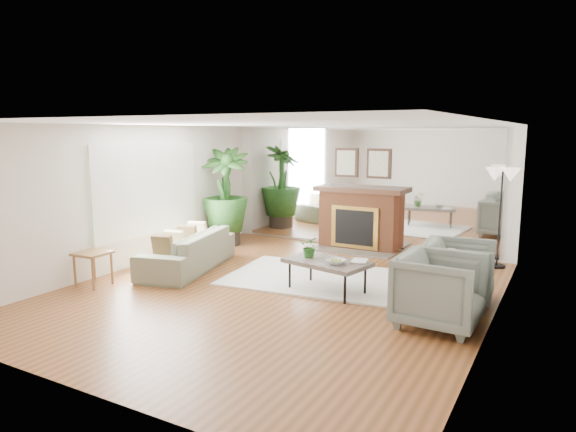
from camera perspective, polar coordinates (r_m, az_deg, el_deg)
The scene contains 18 objects.
ground at distance 7.83m, azimuth -1.12°, elevation -8.36°, with size 7.00×7.00×0.00m, color brown.
wall_left at distance 9.39m, azimuth -17.14°, elevation 2.02°, with size 0.02×7.00×2.50m, color silver.
wall_right at distance 6.59m, azimuth 21.96°, elevation -1.21°, with size 0.02×7.00×2.50m, color silver.
wall_back at distance 10.68m, azimuth 8.31°, elevation 3.17°, with size 6.00×0.02×2.50m, color silver.
mirror_panel at distance 10.66m, azimuth 8.28°, elevation 3.16°, with size 5.40×0.04×2.40m, color silver.
window_panel at distance 9.64m, azimuth -15.33°, elevation 2.88°, with size 0.04×2.40×1.50m, color #B2E09E.
fireplace at distance 10.54m, azimuth 7.79°, elevation -0.14°, with size 1.85×0.83×2.05m.
area_rug at distance 8.49m, azimuth 2.98°, elevation -6.84°, with size 2.78×1.99×0.03m, color white.
coffee_table at distance 7.68m, azimuth 4.35°, elevation -5.23°, with size 1.35×0.96×0.49m.
sofa at distance 9.14m, azimuth -11.06°, elevation -3.81°, with size 2.25×0.88×0.66m, color slate.
armchair_back at distance 7.67m, azimuth 18.42°, elevation -5.83°, with size 0.93×0.96×0.87m, color slate.
armchair_front at distance 6.63m, azimuth 16.50°, elevation -7.94°, with size 0.97×1.00×0.91m, color slate.
side_table at distance 8.52m, azimuth -20.88°, elevation -4.33°, with size 0.50×0.50×0.54m.
potted_ficus at distance 10.86m, azimuth -6.99°, elevation 2.50°, with size 1.28×1.28×2.06m.
floor_lamp at distance 9.64m, azimuth 22.70°, elevation 3.45°, with size 0.58×0.32×1.77m.
tabletop_plant at distance 7.80m, azimuth 2.46°, elevation -3.42°, with size 0.30×0.26×0.33m, color #316826.
fruit_bowl at distance 7.47m, azimuth 5.35°, elevation -5.08°, with size 0.27×0.27×0.07m, color olive.
book at distance 7.65m, azimuth 7.14°, elevation -4.92°, with size 0.22×0.31×0.02m, color olive.
Camera 1 is at (3.75, -6.45, 2.38)m, focal length 32.00 mm.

